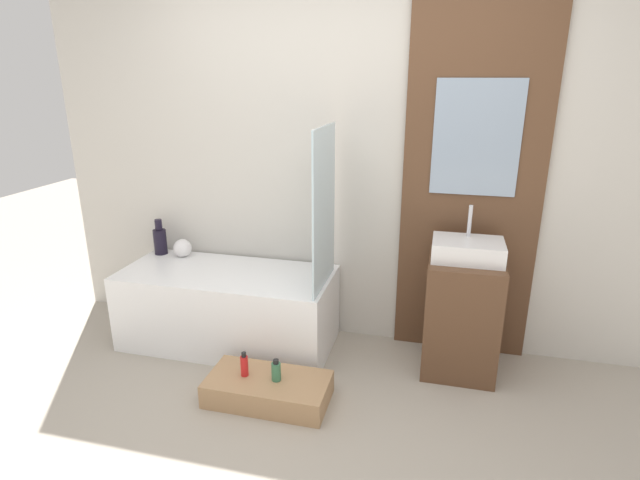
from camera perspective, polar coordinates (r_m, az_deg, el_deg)
name	(u,v)px	position (r m, az deg, el deg)	size (l,w,h in m)	color
wall_tiled_back	(341,156)	(3.39, 2.46, 9.56)	(4.20, 0.06, 2.60)	beige
wall_wood_accent	(474,161)	(3.28, 17.19, 8.61)	(0.87, 0.04, 2.60)	brown
bathtub	(228,307)	(3.58, -10.42, -7.57)	(1.45, 0.64, 0.54)	white
glass_shower_screen	(324,209)	(3.06, 0.46, 3.58)	(0.01, 0.54, 1.00)	silver
wooden_step_bench	(268,389)	(3.06, -5.95, -16.59)	(0.71, 0.36, 0.14)	#A87F56
vanity_cabinet	(461,315)	(3.31, 15.84, -8.22)	(0.45, 0.47, 0.75)	brown
sink	(468,250)	(3.15, 16.52, -1.07)	(0.42, 0.30, 0.32)	white
vase_tall_dark	(160,240)	(3.91, -17.81, 0.02)	(0.10, 0.10, 0.27)	black
vase_round_light	(182,248)	(3.82, -15.44, -0.89)	(0.13, 0.13, 0.13)	white
bottle_soap_primary	(244,365)	(3.03, -8.65, -13.96)	(0.05, 0.05, 0.15)	red
bottle_soap_secondary	(276,371)	(2.97, -5.04, -14.68)	(0.05, 0.05, 0.13)	#38704C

